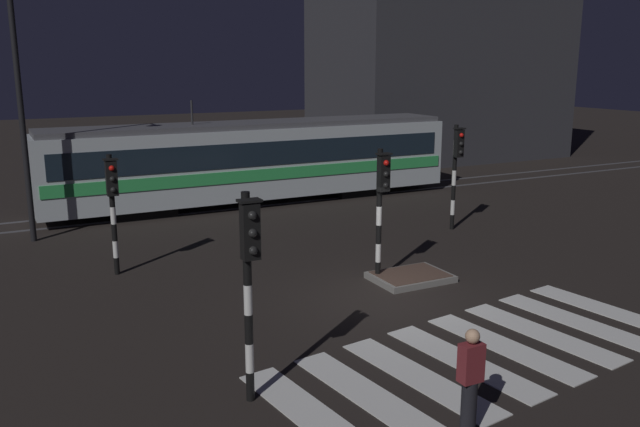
{
  "coord_description": "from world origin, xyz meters",
  "views": [
    {
      "loc": [
        -8.24,
        -12.5,
        5.51
      ],
      "look_at": [
        -0.07,
        3.48,
        1.4
      ],
      "focal_mm": 36.99,
      "sensor_mm": 36.0,
      "label": 1
    }
  ],
  "objects_px": {
    "tram": "(255,160)",
    "pedestrian_waiting_at_kerb": "(470,381)",
    "street_lamp_trackside_left": "(19,82)",
    "traffic_light_corner_far_left": "(112,197)",
    "traffic_light_corner_near_left": "(249,268)",
    "traffic_light_corner_far_right": "(456,161)",
    "traffic_light_median_centre": "(381,195)"
  },
  "relations": [
    {
      "from": "traffic_light_corner_far_left",
      "to": "pedestrian_waiting_at_kerb",
      "type": "xyz_separation_m",
      "value": [
        3.28,
        -10.33,
        -1.25
      ]
    },
    {
      "from": "traffic_light_corner_far_right",
      "to": "pedestrian_waiting_at_kerb",
      "type": "distance_m",
      "value": 12.87
    },
    {
      "from": "traffic_light_corner_near_left",
      "to": "street_lamp_trackside_left",
      "type": "relative_size",
      "value": 0.45
    },
    {
      "from": "traffic_light_corner_far_left",
      "to": "traffic_light_corner_near_left",
      "type": "relative_size",
      "value": 0.91
    },
    {
      "from": "traffic_light_corner_far_left",
      "to": "tram",
      "type": "relative_size",
      "value": 0.19
    },
    {
      "from": "traffic_light_corner_far_right",
      "to": "street_lamp_trackside_left",
      "type": "relative_size",
      "value": 0.45
    },
    {
      "from": "tram",
      "to": "pedestrian_waiting_at_kerb",
      "type": "relative_size",
      "value": 9.71
    },
    {
      "from": "traffic_light_corner_far_right",
      "to": "street_lamp_trackside_left",
      "type": "height_order",
      "value": "street_lamp_trackside_left"
    },
    {
      "from": "traffic_light_corner_far_right",
      "to": "traffic_light_corner_near_left",
      "type": "xyz_separation_m",
      "value": [
        -10.31,
        -7.77,
        0.01
      ]
    },
    {
      "from": "traffic_light_corner_far_right",
      "to": "traffic_light_corner_near_left",
      "type": "relative_size",
      "value": 0.99
    },
    {
      "from": "traffic_light_median_centre",
      "to": "traffic_light_corner_far_right",
      "type": "xyz_separation_m",
      "value": [
        5.09,
        3.42,
        0.07
      ]
    },
    {
      "from": "traffic_light_median_centre",
      "to": "traffic_light_corner_near_left",
      "type": "distance_m",
      "value": 6.8
    },
    {
      "from": "tram",
      "to": "traffic_light_corner_far_right",
      "type": "bearing_deg",
      "value": -58.53
    },
    {
      "from": "street_lamp_trackside_left",
      "to": "pedestrian_waiting_at_kerb",
      "type": "height_order",
      "value": "street_lamp_trackside_left"
    },
    {
      "from": "pedestrian_waiting_at_kerb",
      "to": "street_lamp_trackside_left",
      "type": "bearing_deg",
      "value": 108.62
    },
    {
      "from": "tram",
      "to": "traffic_light_median_centre",
      "type": "bearing_deg",
      "value": -94.0
    },
    {
      "from": "traffic_light_corner_far_left",
      "to": "pedestrian_waiting_at_kerb",
      "type": "height_order",
      "value": "traffic_light_corner_far_left"
    },
    {
      "from": "traffic_light_corner_far_left",
      "to": "traffic_light_corner_near_left",
      "type": "xyz_separation_m",
      "value": [
        0.73,
        -7.93,
        0.22
      ]
    },
    {
      "from": "traffic_light_corner_far_left",
      "to": "street_lamp_trackside_left",
      "type": "distance_m",
      "value": 5.6
    },
    {
      "from": "tram",
      "to": "street_lamp_trackside_left",
      "type": "bearing_deg",
      "value": -163.79
    },
    {
      "from": "street_lamp_trackside_left",
      "to": "pedestrian_waiting_at_kerb",
      "type": "xyz_separation_m",
      "value": [
        5.0,
        -14.84,
        -4.08
      ]
    },
    {
      "from": "tram",
      "to": "pedestrian_waiting_at_kerb",
      "type": "bearing_deg",
      "value": -101.14
    },
    {
      "from": "traffic_light_corner_near_left",
      "to": "street_lamp_trackside_left",
      "type": "height_order",
      "value": "street_lamp_trackside_left"
    },
    {
      "from": "traffic_light_corner_far_left",
      "to": "pedestrian_waiting_at_kerb",
      "type": "bearing_deg",
      "value": -72.39
    },
    {
      "from": "street_lamp_trackside_left",
      "to": "tram",
      "type": "relative_size",
      "value": 0.48
    },
    {
      "from": "traffic_light_corner_far_left",
      "to": "pedestrian_waiting_at_kerb",
      "type": "distance_m",
      "value": 10.91
    },
    {
      "from": "traffic_light_corner_far_right",
      "to": "pedestrian_waiting_at_kerb",
      "type": "bearing_deg",
      "value": -127.32
    },
    {
      "from": "traffic_light_median_centre",
      "to": "pedestrian_waiting_at_kerb",
      "type": "height_order",
      "value": "traffic_light_median_centre"
    },
    {
      "from": "traffic_light_corner_far_right",
      "to": "tram",
      "type": "xyz_separation_m",
      "value": [
        -4.35,
        7.11,
        -0.58
      ]
    },
    {
      "from": "traffic_light_median_centre",
      "to": "tram",
      "type": "xyz_separation_m",
      "value": [
        0.74,
        10.53,
        -0.51
      ]
    },
    {
      "from": "traffic_light_corner_far_left",
      "to": "pedestrian_waiting_at_kerb",
      "type": "relative_size",
      "value": 1.88
    },
    {
      "from": "street_lamp_trackside_left",
      "to": "pedestrian_waiting_at_kerb",
      "type": "relative_size",
      "value": 4.63
    }
  ]
}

